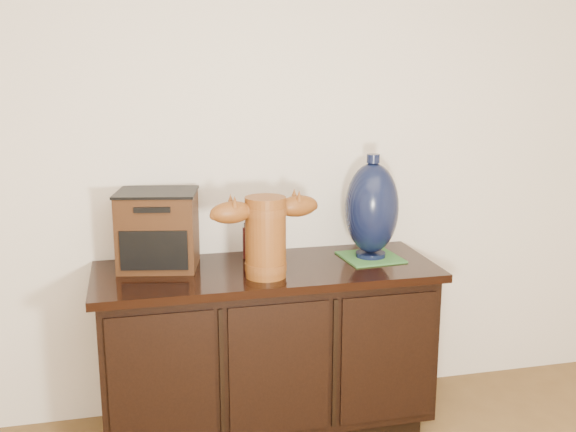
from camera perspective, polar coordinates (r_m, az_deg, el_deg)
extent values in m
plane|color=white|center=(3.04, -2.96, 6.98)|extent=(4.50, 0.00, 4.50)
cube|color=black|center=(3.18, -1.76, -16.77)|extent=(1.29, 0.45, 0.08)
cube|color=black|center=(3.02, -1.81, -10.82)|extent=(1.40, 0.50, 0.64)
cube|color=black|center=(2.90, -1.86, -4.70)|extent=(1.46, 0.56, 0.03)
cube|color=black|center=(2.74, -10.59, -13.67)|extent=(0.41, 0.01, 0.56)
cube|color=black|center=(2.79, -0.73, -12.89)|extent=(0.41, 0.01, 0.56)
cube|color=black|center=(2.92, 8.45, -11.84)|extent=(0.41, 0.01, 0.56)
cylinder|color=brown|center=(2.73, -1.91, -1.81)|extent=(0.20, 0.20, 0.33)
cylinder|color=#44200D|center=(2.76, -1.89, -4.25)|extent=(0.20, 0.20, 0.03)
cylinder|color=#44200D|center=(2.70, -1.93, 0.47)|extent=(0.20, 0.20, 0.03)
ellipsoid|color=brown|center=(2.65, -4.81, 0.30)|extent=(0.19, 0.12, 0.09)
ellipsoid|color=brown|center=(2.76, 0.84, 0.85)|extent=(0.19, 0.12, 0.09)
cube|color=#381E0E|center=(2.91, -10.93, -1.23)|extent=(0.36, 0.31, 0.32)
cube|color=black|center=(2.79, -11.29, -2.90)|extent=(0.27, 0.06, 0.16)
cube|color=black|center=(2.87, -11.07, 1.98)|extent=(0.38, 0.33, 0.01)
cube|color=#346C30|center=(3.05, 6.99, -3.48)|extent=(0.27, 0.27, 0.01)
cylinder|color=black|center=(3.04, 7.00, -3.24)|extent=(0.13, 0.13, 0.02)
ellipsoid|color=black|center=(2.99, 7.11, 0.66)|extent=(0.26, 0.26, 0.40)
cylinder|color=black|center=(2.95, 7.23, 4.85)|extent=(0.06, 0.06, 0.04)
cylinder|color=#621410|center=(3.01, -3.32, -2.25)|extent=(0.06, 0.06, 0.14)
cylinder|color=silver|center=(2.99, -3.34, -0.71)|extent=(0.05, 0.05, 0.02)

